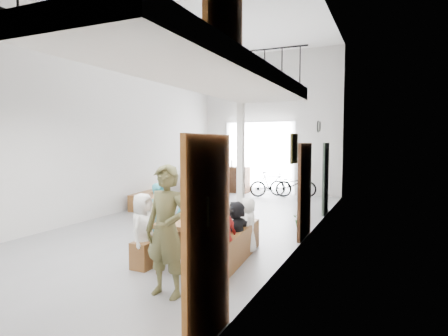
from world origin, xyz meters
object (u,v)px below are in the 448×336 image
at_px(serving_counter, 226,179).
at_px(bicycle_near, 293,184).
at_px(oak_barrel, 193,185).
at_px(side_bench, 147,200).
at_px(bench_inner, 170,243).
at_px(host_standing, 167,231).
at_px(tasting_table, 202,219).

distance_m(serving_counter, bicycle_near, 2.82).
height_order(oak_barrel, bicycle_near, bicycle_near).
bearing_deg(bicycle_near, serving_counter, 79.64).
distance_m(side_bench, serving_counter, 4.40).
bearing_deg(bench_inner, host_standing, -57.85).
relative_size(tasting_table, side_bench, 1.20).
distance_m(tasting_table, serving_counter, 8.82).
bearing_deg(serving_counter, oak_barrel, -103.24).
bearing_deg(host_standing, bicycle_near, 97.63).
xyz_separation_m(tasting_table, serving_counter, (-3.18, 8.22, -0.19)).
distance_m(side_bench, oak_barrel, 2.51).
bearing_deg(serving_counter, bench_inner, -70.71).
bearing_deg(serving_counter, bicycle_near, -1.75).
distance_m(bench_inner, oak_barrel, 7.08).
height_order(tasting_table, bicycle_near, bicycle_near).
relative_size(tasting_table, bench_inner, 1.09).
bearing_deg(oak_barrel, side_bench, -95.63).
height_order(tasting_table, host_standing, host_standing).
bearing_deg(bicycle_near, oak_barrel, 109.87).
xyz_separation_m(bench_inner, serving_counter, (-2.54, 8.22, 0.29)).
height_order(bench_inner, serving_counter, serving_counter).
relative_size(bench_inner, oak_barrel, 2.11).
bearing_deg(side_bench, bench_inner, -49.84).
bearing_deg(serving_counter, tasting_table, -66.74).
relative_size(tasting_table, host_standing, 1.19).
xyz_separation_m(tasting_table, oak_barrel, (-3.68, 6.39, -0.26)).
distance_m(tasting_table, side_bench, 5.55).
bearing_deg(host_standing, bench_inner, 124.72).
distance_m(bench_inner, host_standing, 1.89).
bearing_deg(bicycle_near, host_standing, 177.30).
distance_m(tasting_table, bench_inner, 0.81).
bearing_deg(side_bench, tasting_table, -44.78).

